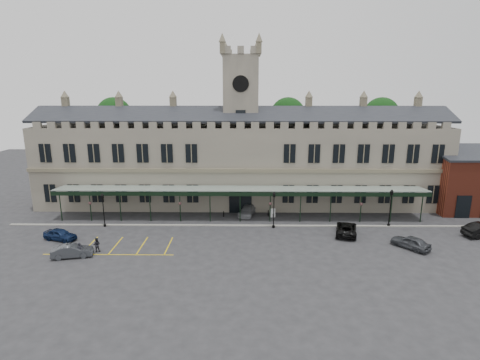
{
  "coord_description": "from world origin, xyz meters",
  "views": [
    {
      "loc": [
        0.55,
        -40.22,
        17.07
      ],
      "look_at": [
        0.0,
        6.0,
        6.0
      ],
      "focal_mm": 28.0,
      "sensor_mm": 36.0,
      "label": 1
    }
  ],
  "objects_px": {
    "car_right_a": "(410,242)",
    "person_a": "(80,250)",
    "sign_board": "(273,213)",
    "clock_tower": "(241,118)",
    "station_building": "(241,162)",
    "car_taxi": "(247,210)",
    "lamp_post_right": "(391,205)",
    "traffic_cone": "(354,233)",
    "car_left_a": "(60,235)",
    "person_b": "(97,245)",
    "lamp_post_left": "(103,207)",
    "car_left_b": "(72,251)",
    "car_van": "(346,229)",
    "lamp_post_mid": "(274,206)"
  },
  "relations": [
    {
      "from": "car_taxi",
      "to": "car_van",
      "type": "distance_m",
      "value": 14.0
    },
    {
      "from": "clock_tower",
      "to": "car_van",
      "type": "relative_size",
      "value": 4.89
    },
    {
      "from": "lamp_post_mid",
      "to": "car_taxi",
      "type": "distance_m",
      "value": 6.46
    },
    {
      "from": "car_van",
      "to": "person_a",
      "type": "xyz_separation_m",
      "value": [
        -29.62,
        -6.92,
        0.12
      ]
    },
    {
      "from": "lamp_post_right",
      "to": "car_left_a",
      "type": "relative_size",
      "value": 1.25
    },
    {
      "from": "lamp_post_mid",
      "to": "lamp_post_right",
      "type": "height_order",
      "value": "lamp_post_right"
    },
    {
      "from": "lamp_post_right",
      "to": "sign_board",
      "type": "distance_m",
      "value": 15.28
    },
    {
      "from": "car_van",
      "to": "person_b",
      "type": "bearing_deg",
      "value": 26.26
    },
    {
      "from": "person_b",
      "to": "car_taxi",
      "type": "bearing_deg",
      "value": -151.93
    },
    {
      "from": "station_building",
      "to": "car_taxi",
      "type": "height_order",
      "value": "station_building"
    },
    {
      "from": "traffic_cone",
      "to": "person_b",
      "type": "relative_size",
      "value": 0.41
    },
    {
      "from": "lamp_post_right",
      "to": "person_a",
      "type": "relative_size",
      "value": 3.01
    },
    {
      "from": "clock_tower",
      "to": "person_b",
      "type": "height_order",
      "value": "clock_tower"
    },
    {
      "from": "lamp_post_left",
      "to": "car_taxi",
      "type": "bearing_deg",
      "value": 14.95
    },
    {
      "from": "car_left_b",
      "to": "car_taxi",
      "type": "height_order",
      "value": "car_left_b"
    },
    {
      "from": "lamp_post_right",
      "to": "car_right_a",
      "type": "height_order",
      "value": "lamp_post_right"
    },
    {
      "from": "traffic_cone",
      "to": "car_right_a",
      "type": "xyz_separation_m",
      "value": [
        5.15,
        -3.8,
        0.4
      ]
    },
    {
      "from": "clock_tower",
      "to": "traffic_cone",
      "type": "xyz_separation_m",
      "value": [
        13.85,
        -13.52,
        -12.79
      ]
    },
    {
      "from": "car_van",
      "to": "person_b",
      "type": "height_order",
      "value": "person_b"
    },
    {
      "from": "sign_board",
      "to": "car_left_a",
      "type": "xyz_separation_m",
      "value": [
        -25.47,
        -8.34,
        0.05
      ]
    },
    {
      "from": "car_taxi",
      "to": "person_a",
      "type": "height_order",
      "value": "person_a"
    },
    {
      "from": "lamp_post_left",
      "to": "person_a",
      "type": "bearing_deg",
      "value": -84.92
    },
    {
      "from": "car_left_b",
      "to": "car_taxi",
      "type": "xyz_separation_m",
      "value": [
        18.5,
        14.02,
        -0.02
      ]
    },
    {
      "from": "lamp_post_left",
      "to": "station_building",
      "type": "bearing_deg",
      "value": 31.84
    },
    {
      "from": "lamp_post_mid",
      "to": "person_a",
      "type": "bearing_deg",
      "value": -156.64
    },
    {
      "from": "sign_board",
      "to": "car_right_a",
      "type": "bearing_deg",
      "value": -40.17
    },
    {
      "from": "lamp_post_left",
      "to": "clock_tower",
      "type": "bearing_deg",
      "value": 32.05
    },
    {
      "from": "clock_tower",
      "to": "car_left_b",
      "type": "distance_m",
      "value": 29.35
    },
    {
      "from": "car_right_a",
      "to": "clock_tower",
      "type": "bearing_deg",
      "value": -81.13
    },
    {
      "from": "car_right_a",
      "to": "person_a",
      "type": "xyz_separation_m",
      "value": [
        -35.62,
        -2.82,
        0.11
      ]
    },
    {
      "from": "traffic_cone",
      "to": "person_b",
      "type": "xyz_separation_m",
      "value": [
        -29.3,
        -5.12,
        0.47
      ]
    },
    {
      "from": "car_right_a",
      "to": "person_b",
      "type": "distance_m",
      "value": 34.47
    },
    {
      "from": "car_taxi",
      "to": "car_right_a",
      "type": "relative_size",
      "value": 1.07
    },
    {
      "from": "lamp_post_left",
      "to": "car_left_b",
      "type": "height_order",
      "value": "lamp_post_left"
    },
    {
      "from": "sign_board",
      "to": "clock_tower",
      "type": "bearing_deg",
      "value": 117.12
    },
    {
      "from": "traffic_cone",
      "to": "car_taxi",
      "type": "bearing_deg",
      "value": 149.66
    },
    {
      "from": "person_b",
      "to": "car_van",
      "type": "bearing_deg",
      "value": -178.68
    },
    {
      "from": "station_building",
      "to": "clock_tower",
      "type": "xyz_separation_m",
      "value": [
        0.0,
        0.09,
        6.64
      ]
    },
    {
      "from": "clock_tower",
      "to": "car_left_a",
      "type": "distance_m",
      "value": 28.88
    },
    {
      "from": "lamp_post_right",
      "to": "traffic_cone",
      "type": "bearing_deg",
      "value": -150.01
    },
    {
      "from": "car_right_a",
      "to": "person_a",
      "type": "bearing_deg",
      "value": -34.26
    },
    {
      "from": "lamp_post_right",
      "to": "car_left_a",
      "type": "distance_m",
      "value": 40.57
    },
    {
      "from": "car_van",
      "to": "person_b",
      "type": "relative_size",
      "value": 3.19
    },
    {
      "from": "sign_board",
      "to": "person_a",
      "type": "relative_size",
      "value": 0.78
    },
    {
      "from": "lamp_post_right",
      "to": "traffic_cone",
      "type": "xyz_separation_m",
      "value": [
        -5.35,
        -3.09,
        -2.62
      ]
    },
    {
      "from": "traffic_cone",
      "to": "station_building",
      "type": "bearing_deg",
      "value": 135.88
    },
    {
      "from": "person_b",
      "to": "car_left_a",
      "type": "bearing_deg",
      "value": -39.41
    },
    {
      "from": "lamp_post_right",
      "to": "station_building",
      "type": "bearing_deg",
      "value": 151.69
    },
    {
      "from": "station_building",
      "to": "car_left_a",
      "type": "distance_m",
      "value": 26.65
    },
    {
      "from": "lamp_post_left",
      "to": "car_left_a",
      "type": "distance_m",
      "value": 6.09
    }
  ]
}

